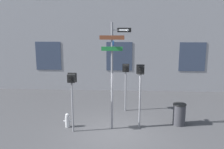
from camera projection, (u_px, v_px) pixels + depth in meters
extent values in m
plane|color=#38383A|center=(115.00, 133.00, 10.60)|extent=(60.00, 60.00, 0.00)
cube|color=#2D384C|center=(48.00, 56.00, 16.85)|extent=(1.72, 0.03, 1.90)
cube|color=#2D384C|center=(119.00, 56.00, 16.60)|extent=(1.72, 0.03, 1.90)
cube|color=#2D384C|center=(192.00, 57.00, 16.35)|extent=(1.72, 0.03, 1.90)
cylinder|color=slate|center=(112.00, 78.00, 10.53)|extent=(0.09, 0.09, 4.61)
cube|color=slate|center=(118.00, 30.00, 10.11)|extent=(0.50, 0.05, 0.05)
cube|color=brown|center=(112.00, 38.00, 10.12)|extent=(1.01, 0.02, 0.17)
cube|color=#14478C|center=(113.00, 43.00, 10.23)|extent=(0.02, 0.71, 0.17)
cube|color=#196B2D|center=(112.00, 49.00, 10.22)|extent=(0.88, 0.02, 0.17)
cube|color=black|center=(124.00, 30.00, 10.08)|extent=(0.56, 0.02, 0.18)
cube|color=white|center=(123.00, 30.00, 10.07)|extent=(0.32, 0.01, 0.07)
cone|color=white|center=(128.00, 30.00, 10.06)|extent=(0.10, 0.14, 0.14)
cylinder|color=slate|center=(73.00, 107.00, 10.50)|extent=(0.08, 0.08, 2.18)
cube|color=black|center=(72.00, 78.00, 10.24)|extent=(0.31, 0.26, 0.34)
cube|color=black|center=(72.00, 77.00, 10.38)|extent=(0.37, 0.02, 0.40)
cylinder|color=black|center=(70.00, 77.00, 10.04)|extent=(0.12, 0.12, 0.12)
cylinder|color=black|center=(71.00, 81.00, 10.07)|extent=(0.12, 0.12, 0.12)
cylinder|color=orange|center=(71.00, 77.00, 10.09)|extent=(0.09, 0.01, 0.09)
cylinder|color=slate|center=(140.00, 101.00, 10.87)|extent=(0.08, 0.08, 2.44)
cube|color=black|center=(141.00, 70.00, 10.58)|extent=(0.28, 0.26, 0.35)
cube|color=black|center=(140.00, 69.00, 10.71)|extent=(0.34, 0.02, 0.41)
cylinder|color=black|center=(141.00, 69.00, 10.37)|extent=(0.12, 0.12, 0.12)
cylinder|color=black|center=(141.00, 73.00, 10.41)|extent=(0.12, 0.12, 0.12)
cylinder|color=orange|center=(141.00, 69.00, 10.43)|extent=(0.10, 0.01, 0.10)
cylinder|color=slate|center=(126.00, 91.00, 13.03)|extent=(0.08, 0.08, 2.11)
cube|color=black|center=(126.00, 68.00, 12.78)|extent=(0.29, 0.26, 0.35)
cube|color=black|center=(126.00, 68.00, 12.91)|extent=(0.35, 0.02, 0.41)
cylinder|color=black|center=(126.00, 67.00, 12.57)|extent=(0.12, 0.12, 0.12)
cylinder|color=black|center=(126.00, 70.00, 12.61)|extent=(0.12, 0.12, 0.12)
cylinder|color=orange|center=(126.00, 67.00, 12.63)|extent=(0.10, 0.01, 0.10)
cylinder|color=#A5A5A8|center=(67.00, 122.00, 11.12)|extent=(0.20, 0.20, 0.50)
sphere|color=#A5A5A8|center=(67.00, 115.00, 11.05)|extent=(0.17, 0.17, 0.17)
cylinder|color=#A5A5A8|center=(64.00, 121.00, 11.12)|extent=(0.08, 0.07, 0.07)
cylinder|color=#A5A5A8|center=(71.00, 121.00, 11.11)|extent=(0.08, 0.07, 0.07)
cylinder|color=#333338|center=(179.00, 115.00, 11.34)|extent=(0.56, 0.56, 0.95)
cylinder|color=black|center=(180.00, 104.00, 11.23)|extent=(0.59, 0.59, 0.04)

